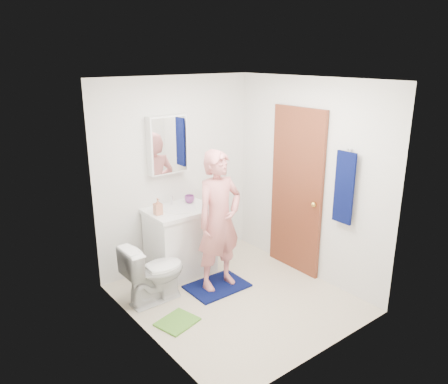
# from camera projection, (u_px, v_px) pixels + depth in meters

# --- Properties ---
(floor) EXTENTS (2.20, 2.40, 0.02)m
(floor) POSITION_uv_depth(u_px,v_px,m) (236.00, 299.00, 4.93)
(floor) COLOR beige
(floor) RESTS_ON ground
(ceiling) EXTENTS (2.20, 2.40, 0.02)m
(ceiling) POSITION_uv_depth(u_px,v_px,m) (239.00, 78.00, 4.20)
(ceiling) COLOR white
(ceiling) RESTS_ON ground
(wall_back) EXTENTS (2.20, 0.02, 2.40)m
(wall_back) POSITION_uv_depth(u_px,v_px,m) (176.00, 174.00, 5.47)
(wall_back) COLOR silver
(wall_back) RESTS_ON ground
(wall_front) EXTENTS (2.20, 0.02, 2.40)m
(wall_front) POSITION_uv_depth(u_px,v_px,m) (329.00, 233.00, 3.65)
(wall_front) COLOR silver
(wall_front) RESTS_ON ground
(wall_left) EXTENTS (0.02, 2.40, 2.40)m
(wall_left) POSITION_uv_depth(u_px,v_px,m) (142.00, 221.00, 3.91)
(wall_left) COLOR silver
(wall_left) RESTS_ON ground
(wall_right) EXTENTS (0.02, 2.40, 2.40)m
(wall_right) POSITION_uv_depth(u_px,v_px,m) (309.00, 180.00, 5.21)
(wall_right) COLOR silver
(wall_right) RESTS_ON ground
(vanity_cabinet) EXTENTS (0.75, 0.55, 0.80)m
(vanity_cabinet) POSITION_uv_depth(u_px,v_px,m) (180.00, 243.00, 5.41)
(vanity_cabinet) COLOR white
(vanity_cabinet) RESTS_ON floor
(countertop) EXTENTS (0.79, 0.59, 0.05)m
(countertop) POSITION_uv_depth(u_px,v_px,m) (179.00, 211.00, 5.28)
(countertop) COLOR white
(countertop) RESTS_ON vanity_cabinet
(sink_basin) EXTENTS (0.40, 0.40, 0.03)m
(sink_basin) POSITION_uv_depth(u_px,v_px,m) (179.00, 209.00, 5.27)
(sink_basin) COLOR white
(sink_basin) RESTS_ON countertop
(faucet) EXTENTS (0.03, 0.03, 0.12)m
(faucet) POSITION_uv_depth(u_px,v_px,m) (171.00, 200.00, 5.39)
(faucet) COLOR silver
(faucet) RESTS_ON countertop
(medicine_cabinet) EXTENTS (0.50, 0.12, 0.70)m
(medicine_cabinet) POSITION_uv_depth(u_px,v_px,m) (167.00, 145.00, 5.21)
(medicine_cabinet) COLOR white
(medicine_cabinet) RESTS_ON wall_back
(mirror_panel) EXTENTS (0.46, 0.01, 0.66)m
(mirror_panel) POSITION_uv_depth(u_px,v_px,m) (170.00, 145.00, 5.17)
(mirror_panel) COLOR white
(mirror_panel) RESTS_ON wall_back
(door) EXTENTS (0.05, 0.80, 2.05)m
(door) POSITION_uv_depth(u_px,v_px,m) (296.00, 191.00, 5.35)
(door) COLOR brown
(door) RESTS_ON ground
(door_knob) EXTENTS (0.07, 0.07, 0.07)m
(door_knob) POSITION_uv_depth(u_px,v_px,m) (314.00, 204.00, 5.11)
(door_knob) COLOR gold
(door_knob) RESTS_ON door
(towel) EXTENTS (0.03, 0.24, 0.80)m
(towel) POSITION_uv_depth(u_px,v_px,m) (344.00, 188.00, 4.72)
(towel) COLOR #070F45
(towel) RESTS_ON wall_right
(towel_hook) EXTENTS (0.06, 0.02, 0.02)m
(towel_hook) POSITION_uv_depth(u_px,v_px,m) (350.00, 149.00, 4.62)
(towel_hook) COLOR silver
(towel_hook) RESTS_ON wall_right
(toilet) EXTENTS (0.69, 0.40, 0.70)m
(toilet) POSITION_uv_depth(u_px,v_px,m) (154.00, 272.00, 4.79)
(toilet) COLOR white
(toilet) RESTS_ON floor
(bath_mat) EXTENTS (0.69, 0.50, 0.02)m
(bath_mat) POSITION_uv_depth(u_px,v_px,m) (217.00, 286.00, 5.16)
(bath_mat) COLOR #070F45
(bath_mat) RESTS_ON floor
(green_rug) EXTENTS (0.45, 0.41, 0.02)m
(green_rug) POSITION_uv_depth(u_px,v_px,m) (177.00, 322.00, 4.48)
(green_rug) COLOR #5A9E34
(green_rug) RESTS_ON floor
(soap_dispenser) EXTENTS (0.09, 0.09, 0.20)m
(soap_dispenser) POSITION_uv_depth(u_px,v_px,m) (158.00, 206.00, 5.05)
(soap_dispenser) COLOR tan
(soap_dispenser) RESTS_ON countertop
(toothbrush_cup) EXTENTS (0.15, 0.15, 0.10)m
(toothbrush_cup) POSITION_uv_depth(u_px,v_px,m) (190.00, 199.00, 5.46)
(toothbrush_cup) COLOR #873E89
(toothbrush_cup) RESTS_ON countertop
(man) EXTENTS (0.60, 0.40, 1.62)m
(man) POSITION_uv_depth(u_px,v_px,m) (219.00, 221.00, 4.94)
(man) COLOR #CF7674
(man) RESTS_ON bath_mat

